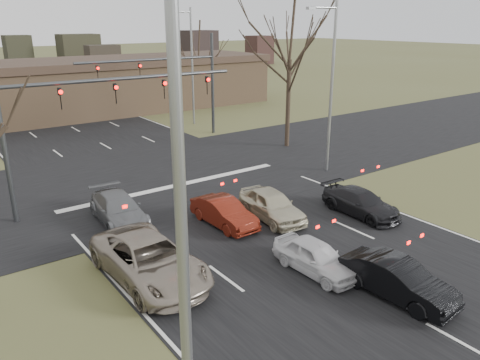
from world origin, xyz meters
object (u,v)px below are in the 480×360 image
object	(u,v)px
streetlight_left	(193,258)
streetlight_right_near	(330,80)
building	(70,88)
car_white_sedan	(316,257)
streetlight_right_far	(190,61)
car_silver_ahead	(272,205)
car_black_hatch	(397,279)
car_silver_suv	(150,260)
mast_arm_near	(75,106)
car_red_ahead	(224,212)
mast_arm_far	(182,74)
car_charcoal_sedan	(361,203)
car_grey_ahead	(119,209)

from	to	relation	value
streetlight_left	streetlight_right_near	bearing A→B (deg)	38.43
building	streetlight_left	world-z (taller)	streetlight_left
building	car_white_sedan	world-z (taller)	building
streetlight_right_far	car_silver_ahead	distance (m)	22.78
streetlight_left	streetlight_right_far	world-z (taller)	same
streetlight_right_near	car_black_hatch	size ratio (longest dim) A/B	2.49
streetlight_right_far	car_silver_suv	world-z (taller)	streetlight_right_far
car_silver_ahead	streetlight_right_far	bearing A→B (deg)	76.27
mast_arm_near	streetlight_left	world-z (taller)	streetlight_left
car_red_ahead	streetlight_right_far	bearing A→B (deg)	61.30
mast_arm_far	streetlight_right_near	distance (m)	13.28
mast_arm_near	car_charcoal_sedan	world-z (taller)	mast_arm_near
mast_arm_near	mast_arm_far	bearing A→B (deg)	41.22
streetlight_left	mast_arm_near	bearing A→B (deg)	78.07
car_silver_suv	car_black_hatch	distance (m)	8.63
building	car_charcoal_sedan	size ratio (longest dim) A/B	10.15
mast_arm_near	car_silver_suv	world-z (taller)	mast_arm_near
car_silver_suv	car_white_sedan	bearing A→B (deg)	-33.12
streetlight_left	car_silver_suv	distance (m)	10.33
car_charcoal_sedan	streetlight_right_far	bearing A→B (deg)	81.15
mast_arm_near	car_grey_ahead	world-z (taller)	mast_arm_near
car_red_ahead	streetlight_right_near	bearing A→B (deg)	15.69
mast_arm_near	streetlight_left	xyz separation A→B (m)	(-3.59, -17.00, 0.51)
streetlight_right_far	car_white_sedan	distance (m)	27.82
car_grey_ahead	car_red_ahead	bearing A→B (deg)	-35.17
building	car_white_sedan	xyz separation A→B (m)	(-2.50, -36.55, -2.05)
mast_arm_near	car_charcoal_sedan	bearing A→B (deg)	-40.55
car_silver_ahead	building	bearing A→B (deg)	96.08
streetlight_left	car_white_sedan	world-z (taller)	streetlight_left
car_grey_ahead	car_red_ahead	size ratio (longest dim) A/B	1.20
building	car_silver_ahead	xyz separation A→B (m)	(-0.64, -31.78, -1.96)
streetlight_right_far	car_grey_ahead	bearing A→B (deg)	-129.53
streetlight_right_far	car_red_ahead	world-z (taller)	streetlight_right_far
car_silver_suv	car_charcoal_sedan	distance (m)	10.89
mast_arm_near	streetlight_right_far	bearing A→B (deg)	43.89
streetlight_left	car_red_ahead	world-z (taller)	streetlight_left
streetlight_right_near	car_silver_ahead	size ratio (longest dim) A/B	2.42
mast_arm_far	car_black_hatch	bearing A→B (deg)	-103.08
mast_arm_near	car_silver_suv	size ratio (longest dim) A/B	2.15
streetlight_right_far	car_black_hatch	xyz separation A→B (m)	(-8.80, -28.38, -4.92)
streetlight_right_near	streetlight_left	bearing A→B (deg)	-141.57
streetlight_left	car_grey_ahead	size ratio (longest dim) A/B	2.21
building	car_black_hatch	xyz separation A→B (m)	(-1.48, -39.38, -2.00)
car_silver_suv	car_grey_ahead	bearing A→B (deg)	76.87
building	car_silver_suv	xyz separation A→B (m)	(-7.71, -33.40, -1.88)
streetlight_right_far	car_charcoal_sedan	world-z (taller)	streetlight_right_far
car_silver_ahead	car_grey_ahead	bearing A→B (deg)	154.33
car_black_hatch	mast_arm_far	bearing A→B (deg)	72.60
car_white_sedan	building	bearing A→B (deg)	84.57
streetlight_left	car_white_sedan	xyz separation A→B (m)	(8.32, 5.45, -4.97)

